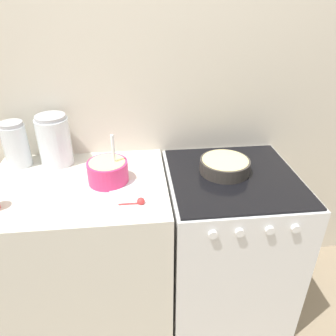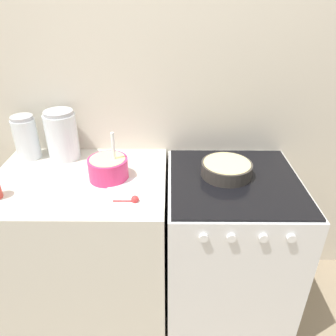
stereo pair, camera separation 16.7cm
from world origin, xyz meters
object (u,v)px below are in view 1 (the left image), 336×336
at_px(mixing_bowl, 108,170).
at_px(storage_jar_middle, 55,143).
at_px(storage_jar_left, 16,147).
at_px(baking_pan, 225,165).
at_px(stove, 226,241).

height_order(mixing_bowl, storage_jar_middle, storage_jar_middle).
relative_size(mixing_bowl, storage_jar_left, 1.02).
height_order(baking_pan, storage_jar_middle, storage_jar_middle).
relative_size(stove, baking_pan, 3.46).
bearing_deg(baking_pan, storage_jar_left, 169.81).
bearing_deg(storage_jar_middle, storage_jar_left, 180.00).
bearing_deg(storage_jar_middle, mixing_bowl, -38.54).
bearing_deg(baking_pan, storage_jar_middle, 167.56).
xyz_separation_m(storage_jar_left, storage_jar_middle, (0.20, 0.00, 0.01)).
height_order(mixing_bowl, storage_jar_left, mixing_bowl).
relative_size(baking_pan, storage_jar_left, 1.05).
xyz_separation_m(mixing_bowl, storage_jar_left, (-0.49, 0.23, 0.04)).
distance_m(stove, baking_pan, 0.49).
height_order(stove, storage_jar_left, storage_jar_left).
bearing_deg(storage_jar_left, stove, -11.87).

